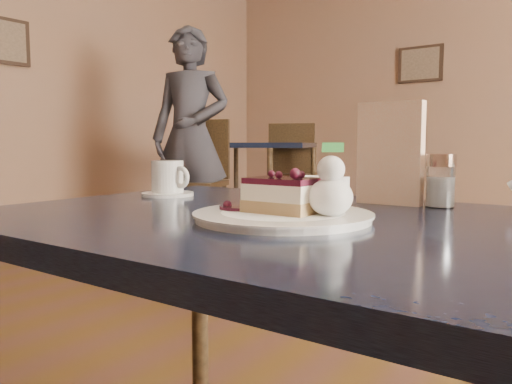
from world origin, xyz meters
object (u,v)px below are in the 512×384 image
Objects in this scene: patron at (190,138)px; bg_table_far_left at (251,223)px; main_table at (297,260)px; dessert_plate at (283,216)px; cheesecake_slice at (283,196)px; coffee_set at (168,180)px.

bg_table_far_left is at bearing 69.95° from patron.
main_table is 0.65× the size of patron.
main_table is 0.56× the size of bg_table_far_left.
bg_table_far_left is (-2.34, 2.94, -0.54)m from main_table.
main_table is 0.09m from dessert_plate.
cheesecake_slice is at bearing -74.18° from bg_table_far_left.
main_table is 0.12m from cheesecake_slice.
bg_table_far_left is (-2.34, 2.99, -0.62)m from dessert_plate.
bg_table_far_left reaches higher than cheesecake_slice.
dessert_plate is 3.84m from bg_table_far_left.
patron reaches higher than cheesecake_slice.
main_table is 0.44m from coffee_set.
cheesecake_slice is 3.18m from patron.
bg_table_far_left is at bearing 126.89° from main_table.
dessert_plate is at bearing -46.58° from cheesecake_slice.
patron is (-2.32, 2.18, 0.13)m from cheesecake_slice.
bg_table_far_left is (-2.34, 2.99, -0.65)m from cheesecake_slice.
cheesecake_slice is 0.06× the size of bg_table_far_left.
main_table is at bearing 91.58° from dessert_plate.
patron reaches higher than dessert_plate.
dessert_plate is (0.00, -0.05, 0.08)m from main_table.
coffee_set is at bearing 164.29° from main_table.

